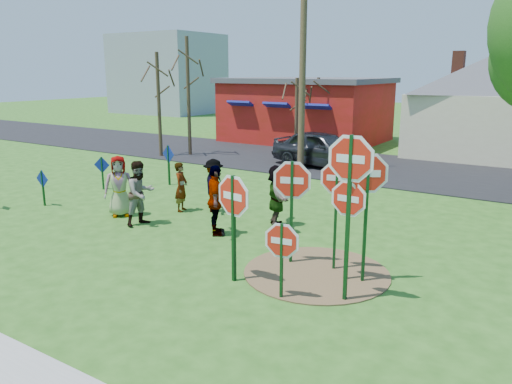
# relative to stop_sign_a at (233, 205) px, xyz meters

# --- Properties ---
(ground) EXTENTS (120.00, 120.00, 0.00)m
(ground) POSITION_rel_stop_sign_a_xyz_m (-3.20, 2.30, -1.66)
(ground) COLOR #275518
(ground) RESTS_ON ground
(road) EXTENTS (120.00, 7.50, 0.04)m
(road) POSITION_rel_stop_sign_a_xyz_m (-3.20, 13.80, -1.64)
(road) COLOR black
(road) RESTS_ON ground
(dirt_patch) EXTENTS (3.20, 3.20, 0.03)m
(dirt_patch) POSITION_rel_stop_sign_a_xyz_m (1.30, 1.30, -1.64)
(dirt_patch) COLOR brown
(dirt_patch) RESTS_ON ground
(red_building) EXTENTS (9.40, 7.69, 3.90)m
(red_building) POSITION_rel_stop_sign_a_xyz_m (-8.70, 20.29, 0.31)
(red_building) COLOR maroon
(red_building) RESTS_ON ground
(cream_house) EXTENTS (9.40, 9.40, 6.50)m
(cream_house) POSITION_rel_stop_sign_a_xyz_m (2.30, 20.30, 1.27)
(cream_house) COLOR beige
(cream_house) RESTS_ON ground
(distant_building) EXTENTS (10.00, 8.00, 8.00)m
(distant_building) POSITION_rel_stop_sign_a_xyz_m (-31.20, 32.30, 2.34)
(distant_building) COLOR #8C939E
(distant_building) RESTS_ON ground
(stop_sign_a) EXTENTS (1.17, 0.23, 2.44)m
(stop_sign_a) POSITION_rel_stop_sign_a_xyz_m (0.00, 0.00, 0.00)
(stop_sign_a) COLOR #103B17
(stop_sign_a) RESTS_ON ground
(stop_sign_b) EXTENTS (0.97, 0.25, 2.60)m
(stop_sign_b) POSITION_rel_stop_sign_a_xyz_m (1.53, 1.70, 0.22)
(stop_sign_b) COLOR #103B17
(stop_sign_b) RESTS_ON ground
(stop_sign_c) EXTENTS (1.19, 0.10, 3.38)m
(stop_sign_c) POSITION_rel_stop_sign_a_xyz_m (2.34, 0.39, 0.73)
(stop_sign_c) COLOR #103B17
(stop_sign_c) RESTS_ON ground
(stop_sign_d) EXTENTS (0.96, 0.62, 2.89)m
(stop_sign_d) POSITION_rel_stop_sign_a_xyz_m (2.31, 1.41, 0.43)
(stop_sign_d) COLOR #103B17
(stop_sign_d) RESTS_ON ground
(stop_sign_e) EXTENTS (0.95, 0.16, 1.66)m
(stop_sign_e) POSITION_rel_stop_sign_a_xyz_m (1.26, -0.19, -0.57)
(stop_sign_e) COLOR #103B17
(stop_sign_e) RESTS_ON ground
(stop_sign_f) EXTENTS (1.05, 0.07, 2.31)m
(stop_sign_f) POSITION_rel_stop_sign_a_xyz_m (1.96, 1.30, -0.03)
(stop_sign_f) COLOR #103B17
(stop_sign_f) RESTS_ON ground
(stop_sign_g) EXTENTS (1.12, 0.41, 2.55)m
(stop_sign_g) POSITION_rel_stop_sign_a_xyz_m (0.52, 1.54, 0.09)
(stop_sign_g) COLOR #103B17
(stop_sign_g) RESTS_ON ground
(blue_diamond_b) EXTENTS (0.59, 0.06, 1.19)m
(blue_diamond_b) POSITION_rel_stop_sign_a_xyz_m (-8.74, 1.57, -0.92)
(blue_diamond_b) COLOR #103B17
(blue_diamond_b) RESTS_ON ground
(blue_diamond_c) EXTENTS (0.58, 0.24, 1.24)m
(blue_diamond_c) POSITION_rel_stop_sign_a_xyz_m (-8.95, 4.20, -0.89)
(blue_diamond_c) COLOR #103B17
(blue_diamond_c) RESTS_ON ground
(blue_diamond_d) EXTENTS (0.71, 0.17, 1.57)m
(blue_diamond_d) POSITION_rel_stop_sign_a_xyz_m (-7.38, 6.11, -0.68)
(blue_diamond_d) COLOR #103B17
(blue_diamond_d) RESTS_ON ground
(person_a) EXTENTS (1.06, 1.06, 1.86)m
(person_a) POSITION_rel_stop_sign_a_xyz_m (-5.73, 2.11, -0.73)
(person_a) COLOR #404990
(person_a) RESTS_ON ground
(person_b) EXTENTS (0.54, 0.66, 1.56)m
(person_b) POSITION_rel_stop_sign_a_xyz_m (-4.51, 3.53, -0.88)
(person_b) COLOR #2D765F
(person_b) RESTS_ON ground
(person_c) EXTENTS (0.85, 1.01, 1.86)m
(person_c) POSITION_rel_stop_sign_a_xyz_m (-4.53, 1.81, -0.73)
(person_c) COLOR brown
(person_c) RESTS_ON ground
(person_d) EXTENTS (1.13, 1.24, 1.67)m
(person_d) POSITION_rel_stop_sign_a_xyz_m (-3.63, 4.05, -0.82)
(person_d) COLOR #313136
(person_d) RESTS_ON ground
(person_e) EXTENTS (1.06, 1.17, 1.91)m
(person_e) POSITION_rel_stop_sign_a_xyz_m (-2.15, 2.21, -0.70)
(person_e) COLOR #4B2850
(person_e) RESTS_ON ground
(person_f) EXTENTS (1.36, 1.65, 1.77)m
(person_f) POSITION_rel_stop_sign_a_xyz_m (-1.19, 3.80, -0.77)
(person_f) COLOR #1C4828
(person_f) RESTS_ON ground
(suv) EXTENTS (5.06, 2.66, 1.64)m
(suv) POSITION_rel_stop_sign_a_xyz_m (-3.94, 12.61, -0.80)
(suv) COLOR #292A2E
(suv) RESTS_ON road
(utility_pole) EXTENTS (2.13, 0.95, 9.19)m
(utility_pole) POSITION_rel_stop_sign_a_xyz_m (-4.46, 11.49, 3.18)
(utility_pole) COLOR #4C3823
(utility_pole) RESTS_ON ground
(bare_tree_west) EXTENTS (1.80, 1.80, 6.01)m
(bare_tree_west) POSITION_rel_stop_sign_a_xyz_m (-11.26, 11.98, 2.23)
(bare_tree_west) COLOR #382819
(bare_tree_west) RESTS_ON ground
(bare_tree_east) EXTENTS (1.80, 1.80, 3.98)m
(bare_tree_east) POSITION_rel_stop_sign_a_xyz_m (-6.32, 16.95, 0.92)
(bare_tree_east) COLOR #382819
(bare_tree_east) RESTS_ON ground
(bare_tree_mid) EXTENTS (1.80, 1.80, 5.24)m
(bare_tree_mid) POSITION_rel_stop_sign_a_xyz_m (-12.28, 10.87, 1.73)
(bare_tree_mid) COLOR #382819
(bare_tree_mid) RESTS_ON ground
(bare_tree_extra) EXTENTS (1.80, 1.80, 3.98)m
(bare_tree_extra) POSITION_rel_stop_sign_a_xyz_m (-6.53, 14.91, 0.92)
(bare_tree_extra) COLOR #382819
(bare_tree_extra) RESTS_ON ground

